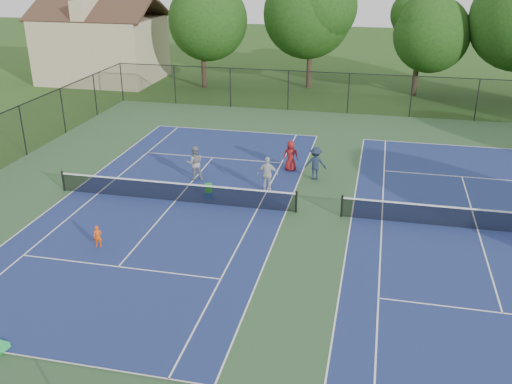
% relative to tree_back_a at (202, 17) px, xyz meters
% --- Properties ---
extents(ground, '(140.00, 140.00, 0.00)m').
position_rel_tree_back_a_xyz_m(ground, '(13.00, -24.00, -6.04)').
color(ground, '#234716').
rests_on(ground, ground).
extents(court_pad, '(36.00, 36.00, 0.01)m').
position_rel_tree_back_a_xyz_m(court_pad, '(13.00, -24.00, -6.03)').
color(court_pad, '#305531').
rests_on(court_pad, ground).
extents(tennis_court_left, '(12.00, 23.83, 1.07)m').
position_rel_tree_back_a_xyz_m(tennis_court_left, '(6.00, -24.00, -5.94)').
color(tennis_court_left, navy).
rests_on(tennis_court_left, ground).
extents(tennis_court_right, '(12.00, 23.83, 1.07)m').
position_rel_tree_back_a_xyz_m(tennis_court_right, '(20.00, -24.00, -5.94)').
color(tennis_court_right, navy).
rests_on(tennis_court_right, ground).
extents(perimeter_fence, '(36.08, 36.08, 3.02)m').
position_rel_tree_back_a_xyz_m(perimeter_fence, '(13.00, -24.00, -4.44)').
color(perimeter_fence, black).
rests_on(perimeter_fence, ground).
extents(tree_back_a, '(6.80, 6.80, 9.15)m').
position_rel_tree_back_a_xyz_m(tree_back_a, '(0.00, 0.00, 0.00)').
color(tree_back_a, '#2D2116').
rests_on(tree_back_a, ground).
extents(tree_back_b, '(7.60, 7.60, 10.03)m').
position_rel_tree_back_a_xyz_m(tree_back_b, '(9.00, 2.00, 0.56)').
color(tree_back_b, '#2D2116').
rests_on(tree_back_b, ground).
extents(tree_back_c, '(6.00, 6.00, 8.40)m').
position_rel_tree_back_a_xyz_m(tree_back_c, '(18.00, 1.00, -0.56)').
color(tree_back_c, '#2D2116').
rests_on(tree_back_c, ground).
extents(clapboard_house, '(10.80, 8.10, 7.65)m').
position_rel_tree_back_a_xyz_m(clapboard_house, '(-10.00, 1.00, -2.95)').
color(clapboard_house, tan).
rests_on(clapboard_house, ground).
extents(child_player, '(0.40, 0.33, 0.95)m').
position_rel_tree_back_a_xyz_m(child_player, '(4.51, -29.06, -5.56)').
color(child_player, '#FA5010').
rests_on(child_player, ground).
extents(instructor, '(1.08, 0.97, 1.83)m').
position_rel_tree_back_a_xyz_m(instructor, '(6.05, -21.01, -5.12)').
color(instructor, gray).
rests_on(instructor, ground).
extents(bystander_a, '(1.10, 0.55, 1.81)m').
position_rel_tree_back_a_xyz_m(bystander_a, '(10.14, -21.77, -5.13)').
color(bystander_a, silver).
rests_on(bystander_a, ground).
extents(bystander_b, '(1.21, 0.76, 1.79)m').
position_rel_tree_back_a_xyz_m(bystander_b, '(12.28, -19.64, -5.14)').
color(bystander_b, '#1B263C').
rests_on(bystander_b, ground).
extents(bystander_c, '(0.88, 0.62, 1.72)m').
position_rel_tree_back_a_xyz_m(bystander_c, '(10.80, -18.65, -5.18)').
color(bystander_c, maroon).
rests_on(bystander_c, ground).
extents(ball_crate, '(0.44, 0.39, 0.33)m').
position_rel_tree_back_a_xyz_m(ball_crate, '(7.48, -23.26, -5.87)').
color(ball_crate, '#164197').
rests_on(ball_crate, ground).
extents(ball_hopper, '(0.42, 0.38, 0.42)m').
position_rel_tree_back_a_xyz_m(ball_hopper, '(7.48, -23.26, -5.50)').
color(ball_hopper, '#1DA01C').
rests_on(ball_hopper, ball_crate).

